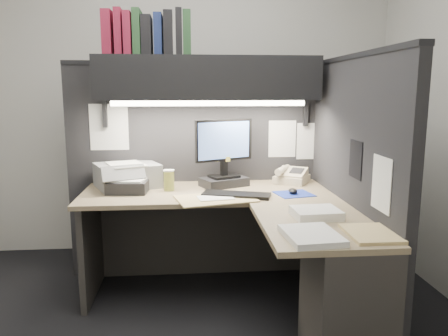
{
  "coord_description": "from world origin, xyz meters",
  "views": [
    {
      "loc": [
        -0.04,
        -2.38,
        1.42
      ],
      "look_at": [
        0.22,
        0.51,
        0.9
      ],
      "focal_mm": 35.0,
      "sensor_mm": 36.0,
      "label": 1
    }
  ],
  "objects": [
    {
      "name": "printer",
      "position": [
        -0.46,
        0.75,
        0.81
      ],
      "size": [
        0.52,
        0.49,
        0.17
      ],
      "primitive_type": "cube",
      "rotation": [
        0.0,
        0.0,
        0.4
      ],
      "color": "gray",
      "rests_on": "desk"
    },
    {
      "name": "wall_back",
      "position": [
        0.0,
        1.5,
        1.35
      ],
      "size": [
        3.5,
        0.04,
        2.7
      ],
      "primitive_type": "cube",
      "color": "beige",
      "rests_on": "floor"
    },
    {
      "name": "wall_front",
      "position": [
        0.0,
        -1.5,
        1.35
      ],
      "size": [
        3.5,
        0.04,
        2.7
      ],
      "primitive_type": "cube",
      "color": "beige",
      "rests_on": "floor"
    },
    {
      "name": "keyboard",
      "position": [
        0.29,
        0.39,
        0.74
      ],
      "size": [
        0.47,
        0.27,
        0.02
      ],
      "primitive_type": "cube",
      "rotation": [
        0.0,
        0.0,
        -0.3
      ],
      "color": "black",
      "rests_on": "desk"
    },
    {
      "name": "task_light_tube",
      "position": [
        0.12,
        0.61,
        1.33
      ],
      "size": [
        1.32,
        0.04,
        0.04
      ],
      "primitive_type": "cylinder",
      "rotation": [
        0.0,
        1.57,
        0.0
      ],
      "color": "white",
      "rests_on": "overhead_shelf"
    },
    {
      "name": "paper_stack_b",
      "position": [
        0.54,
        -0.47,
        0.75
      ],
      "size": [
        0.27,
        0.32,
        0.03
      ],
      "primitive_type": "cube",
      "rotation": [
        0.0,
        0.0,
        0.09
      ],
      "color": "white",
      "rests_on": "desk"
    },
    {
      "name": "mousepad",
      "position": [
        0.68,
        0.41,
        0.73
      ],
      "size": [
        0.27,
        0.26,
        0.0
      ],
      "primitive_type": "cube",
      "rotation": [
        0.0,
        0.0,
        0.21
      ],
      "color": "navy",
      "rests_on": "desk"
    },
    {
      "name": "floor",
      "position": [
        0.0,
        0.0,
        0.0
      ],
      "size": [
        3.5,
        3.5,
        0.0
      ],
      "primitive_type": "plane",
      "color": "black",
      "rests_on": "ground"
    },
    {
      "name": "binder_row",
      "position": [
        -0.29,
        0.75,
        1.79
      ],
      "size": [
        0.59,
        0.25,
        0.31
      ],
      "color": "maroon",
      "rests_on": "overhead_shelf"
    },
    {
      "name": "overhead_shelf",
      "position": [
        0.12,
        0.75,
        1.5
      ],
      "size": [
        1.55,
        0.34,
        0.3
      ],
      "primitive_type": "cube",
      "color": "black",
      "rests_on": "partition_back"
    },
    {
      "name": "paper_stack_a",
      "position": [
        0.67,
        -0.13,
        0.75
      ],
      "size": [
        0.26,
        0.22,
        0.05
      ],
      "primitive_type": "cube",
      "rotation": [
        0.0,
        0.0,
        0.06
      ],
      "color": "white",
      "rests_on": "desk"
    },
    {
      "name": "telephone",
      "position": [
        0.75,
        0.78,
        0.78
      ],
      "size": [
        0.31,
        0.32,
        0.09
      ],
      "primitive_type": "cube",
      "rotation": [
        0.0,
        0.0,
        -0.55
      ],
      "color": "beige",
      "rests_on": "desk"
    },
    {
      "name": "open_folder",
      "position": [
        0.15,
        0.32,
        0.73
      ],
      "size": [
        0.55,
        0.42,
        0.01
      ],
      "primitive_type": "cube",
      "rotation": [
        0.0,
        0.0,
        0.24
      ],
      "color": "tan",
      "rests_on": "desk"
    },
    {
      "name": "partition_right",
      "position": [
        0.98,
        0.18,
        0.8
      ],
      "size": [
        0.06,
        1.5,
        1.6
      ],
      "primitive_type": "cube",
      "color": "black",
      "rests_on": "floor"
    },
    {
      "name": "partition_back",
      "position": [
        0.03,
        0.93,
        0.8
      ],
      "size": [
        1.9,
        0.06,
        1.6
      ],
      "primitive_type": "cube",
      "color": "black",
      "rests_on": "floor"
    },
    {
      "name": "desk",
      "position": [
        0.43,
        -0.0,
        0.44
      ],
      "size": [
        1.7,
        1.53,
        0.73
      ],
      "color": "#817452",
      "rests_on": "floor"
    },
    {
      "name": "monitor",
      "position": [
        0.24,
        0.71,
        0.92
      ],
      "size": [
        0.42,
        0.32,
        0.48
      ],
      "rotation": [
        0.0,
        0.0,
        0.44
      ],
      "color": "black",
      "rests_on": "desk"
    },
    {
      "name": "notebook_stack",
      "position": [
        -0.43,
        0.58,
        0.77
      ],
      "size": [
        0.29,
        0.25,
        0.08
      ],
      "primitive_type": "cube",
      "rotation": [
        0.0,
        0.0,
        -0.09
      ],
      "color": "black",
      "rests_on": "desk"
    },
    {
      "name": "coffee_cup",
      "position": [
        -0.16,
        0.6,
        0.8
      ],
      "size": [
        0.09,
        0.09,
        0.14
      ],
      "primitive_type": "cylinder",
      "rotation": [
        0.0,
        0.0,
        0.4
      ],
      "color": "tan",
      "rests_on": "desk"
    },
    {
      "name": "pinned_papers",
      "position": [
        0.42,
        0.56,
        1.05
      ],
      "size": [
        1.76,
        1.31,
        0.51
      ],
      "color": "white",
      "rests_on": "partition_back"
    },
    {
      "name": "mouse",
      "position": [
        0.67,
        0.42,
        0.75
      ],
      "size": [
        0.07,
        0.1,
        0.03
      ],
      "primitive_type": "ellipsoid",
      "rotation": [
        0.0,
        0.0,
        -0.1
      ],
      "color": "black",
      "rests_on": "mousepad"
    },
    {
      "name": "manila_stack",
      "position": [
        0.84,
        -0.45,
        0.74
      ],
      "size": [
        0.23,
        0.29,
        0.02
      ],
      "primitive_type": "cube",
      "rotation": [
        0.0,
        0.0,
        -0.01
      ],
      "color": "tan",
      "rests_on": "desk"
    }
  ]
}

